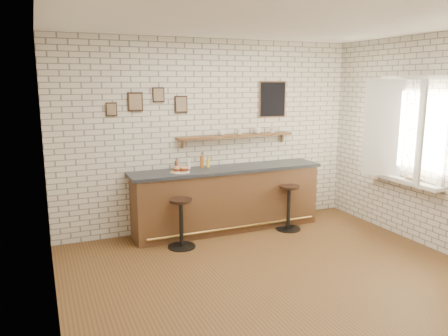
{
  "coord_description": "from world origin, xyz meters",
  "views": [
    {
      "loc": [
        -2.56,
        -4.47,
        2.34
      ],
      "look_at": [
        -0.25,
        0.9,
        1.18
      ],
      "focal_mm": 35.0,
      "sensor_mm": 36.0,
      "label": 1
    }
  ],
  "objects_px": {
    "shelf_cup_d": "(273,130)",
    "book_lower": "(410,180)",
    "shelf_cup_b": "(239,132)",
    "bar_stool_right": "(289,206)",
    "ciabatta_sandwich": "(181,169)",
    "bitters_bottle_brown": "(177,165)",
    "bitters_bottle_amber": "(202,161)",
    "bitters_bottle_white": "(188,164)",
    "book_upper": "(410,178)",
    "bar_counter": "(227,199)",
    "bar_stool_left": "(181,222)",
    "sandwich_plate": "(180,172)",
    "shelf_cup_c": "(257,130)",
    "shelf_cup_a": "(222,133)",
    "condiment_bottle_yellow": "(208,163)"
  },
  "relations": [
    {
      "from": "shelf_cup_a",
      "to": "shelf_cup_d",
      "type": "bearing_deg",
      "value": -10.56
    },
    {
      "from": "book_lower",
      "to": "shelf_cup_c",
      "type": "bearing_deg",
      "value": 128.46
    },
    {
      "from": "shelf_cup_d",
      "to": "bitters_bottle_brown",
      "type": "bearing_deg",
      "value": 156.98
    },
    {
      "from": "book_lower",
      "to": "bitters_bottle_amber",
      "type": "bearing_deg",
      "value": 142.52
    },
    {
      "from": "bar_counter",
      "to": "bar_stool_left",
      "type": "relative_size",
      "value": 4.33
    },
    {
      "from": "shelf_cup_d",
      "to": "bar_counter",
      "type": "bearing_deg",
      "value": 168.06
    },
    {
      "from": "ciabatta_sandwich",
      "to": "shelf_cup_c",
      "type": "relative_size",
      "value": 1.9
    },
    {
      "from": "bitters_bottle_amber",
      "to": "bar_counter",
      "type": "bearing_deg",
      "value": -24.08
    },
    {
      "from": "shelf_cup_d",
      "to": "shelf_cup_a",
      "type": "bearing_deg",
      "value": 155.71
    },
    {
      "from": "sandwich_plate",
      "to": "bitters_bottle_brown",
      "type": "xyz_separation_m",
      "value": [
        0.01,
        0.22,
        0.07
      ]
    },
    {
      "from": "bar_counter",
      "to": "ciabatta_sandwich",
      "type": "xyz_separation_m",
      "value": [
        -0.78,
        -0.05,
        0.55
      ]
    },
    {
      "from": "bitters_bottle_brown",
      "to": "bitters_bottle_white",
      "type": "distance_m",
      "value": 0.19
    },
    {
      "from": "book_upper",
      "to": "book_lower",
      "type": "bearing_deg",
      "value": -87.43
    },
    {
      "from": "book_lower",
      "to": "book_upper",
      "type": "bearing_deg",
      "value": 86.17
    },
    {
      "from": "bitters_bottle_amber",
      "to": "book_upper",
      "type": "relative_size",
      "value": 1.03
    },
    {
      "from": "ciabatta_sandwich",
      "to": "bitters_bottle_white",
      "type": "xyz_separation_m",
      "value": [
        0.19,
        0.22,
        0.03
      ]
    },
    {
      "from": "book_lower",
      "to": "bar_stool_right",
      "type": "bearing_deg",
      "value": 135.35
    },
    {
      "from": "bar_stool_left",
      "to": "shelf_cup_a",
      "type": "xyz_separation_m",
      "value": [
        0.91,
        0.67,
        1.16
      ]
    },
    {
      "from": "shelf_cup_d",
      "to": "book_upper",
      "type": "distance_m",
      "value": 2.26
    },
    {
      "from": "sandwich_plate",
      "to": "bitters_bottle_amber",
      "type": "relative_size",
      "value": 1.16
    },
    {
      "from": "bitters_bottle_white",
      "to": "shelf_cup_b",
      "type": "distance_m",
      "value": 1.0
    },
    {
      "from": "sandwich_plate",
      "to": "book_upper",
      "type": "bearing_deg",
      "value": -26.32
    },
    {
      "from": "ciabatta_sandwich",
      "to": "shelf_cup_d",
      "type": "xyz_separation_m",
      "value": [
        1.7,
        0.25,
        0.48
      ]
    },
    {
      "from": "condiment_bottle_yellow",
      "to": "book_upper",
      "type": "height_order",
      "value": "condiment_bottle_yellow"
    },
    {
      "from": "bar_stool_right",
      "to": "shelf_cup_c",
      "type": "distance_m",
      "value": 1.34
    },
    {
      "from": "shelf_cup_d",
      "to": "bar_stool_left",
      "type": "bearing_deg",
      "value": 175.8
    },
    {
      "from": "bitters_bottle_brown",
      "to": "shelf_cup_c",
      "type": "xyz_separation_m",
      "value": [
        1.4,
        0.04,
        0.47
      ]
    },
    {
      "from": "condiment_bottle_yellow",
      "to": "bar_stool_right",
      "type": "xyz_separation_m",
      "value": [
        1.16,
        -0.57,
        -0.69
      ]
    },
    {
      "from": "bitters_bottle_white",
      "to": "shelf_cup_b",
      "type": "relative_size",
      "value": 2.04
    },
    {
      "from": "ciabatta_sandwich",
      "to": "bitters_bottle_brown",
      "type": "bearing_deg",
      "value": 89.6
    },
    {
      "from": "bitters_bottle_amber",
      "to": "shelf_cup_a",
      "type": "distance_m",
      "value": 0.56
    },
    {
      "from": "condiment_bottle_yellow",
      "to": "shelf_cup_a",
      "type": "xyz_separation_m",
      "value": [
        0.25,
        0.04,
        0.47
      ]
    },
    {
      "from": "bitters_bottle_amber",
      "to": "shelf_cup_b",
      "type": "height_order",
      "value": "shelf_cup_b"
    },
    {
      "from": "ciabatta_sandwich",
      "to": "bar_stool_right",
      "type": "relative_size",
      "value": 0.34
    },
    {
      "from": "shelf_cup_d",
      "to": "bar_stool_right",
      "type": "bearing_deg",
      "value": -116.46
    },
    {
      "from": "bar_stool_left",
      "to": "shelf_cup_a",
      "type": "distance_m",
      "value": 1.62
    },
    {
      "from": "shelf_cup_b",
      "to": "shelf_cup_c",
      "type": "bearing_deg",
      "value": -41.58
    },
    {
      "from": "bitters_bottle_brown",
      "to": "bitters_bottle_white",
      "type": "height_order",
      "value": "bitters_bottle_white"
    },
    {
      "from": "ciabatta_sandwich",
      "to": "condiment_bottle_yellow",
      "type": "distance_m",
      "value": 0.56
    },
    {
      "from": "shelf_cup_d",
      "to": "shelf_cup_b",
      "type": "bearing_deg",
      "value": 155.71
    },
    {
      "from": "bar_stool_right",
      "to": "book_upper",
      "type": "relative_size",
      "value": 3.1
    },
    {
      "from": "bitters_bottle_amber",
      "to": "bitters_bottle_white",
      "type": "bearing_deg",
      "value": 180.0
    },
    {
      "from": "ciabatta_sandwich",
      "to": "sandwich_plate",
      "type": "bearing_deg",
      "value": -180.0
    },
    {
      "from": "bar_stool_right",
      "to": "shelf_cup_d",
      "type": "xyz_separation_m",
      "value": [
        0.02,
        0.61,
        1.15
      ]
    },
    {
      "from": "shelf_cup_b",
      "to": "book_upper",
      "type": "bearing_deg",
      "value": -83.8
    },
    {
      "from": "shelf_cup_d",
      "to": "book_lower",
      "type": "relative_size",
      "value": 0.45
    },
    {
      "from": "ciabatta_sandwich",
      "to": "book_upper",
      "type": "bearing_deg",
      "value": -26.4
    },
    {
      "from": "bitters_bottle_brown",
      "to": "bar_stool_left",
      "type": "bearing_deg",
      "value": -102.63
    },
    {
      "from": "bar_stool_right",
      "to": "sandwich_plate",
      "type": "bearing_deg",
      "value": 168.02
    },
    {
      "from": "bar_stool_right",
      "to": "shelf_cup_b",
      "type": "distance_m",
      "value": 1.44
    }
  ]
}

